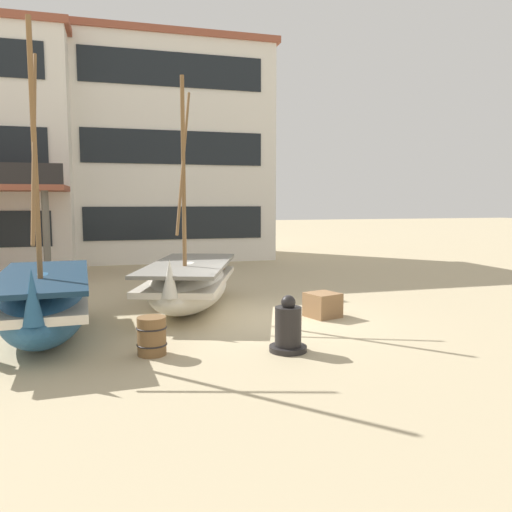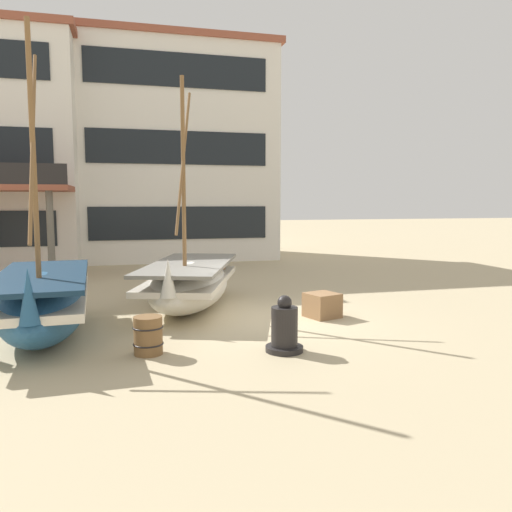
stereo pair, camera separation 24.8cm
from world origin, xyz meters
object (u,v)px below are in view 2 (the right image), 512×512
(harbor_building_main, at_px, (173,154))
(wooden_barrel, at_px, (148,335))
(fishing_boat_near_left, at_px, (190,283))
(fishing_boat_centre_large, at_px, (43,302))
(cargo_crate, at_px, (322,305))
(capstan_winch, at_px, (284,329))

(harbor_building_main, bearing_deg, wooden_barrel, -97.21)
(fishing_boat_near_left, bearing_deg, wooden_barrel, -108.12)
(fishing_boat_centre_large, distance_m, cargo_crate, 6.23)
(fishing_boat_near_left, xyz_separation_m, wooden_barrel, (-1.24, -3.79, -0.32))
(wooden_barrel, distance_m, harbor_building_main, 17.15)
(fishing_boat_near_left, distance_m, capstan_winch, 4.43)
(harbor_building_main, bearing_deg, fishing_boat_near_left, -93.76)
(fishing_boat_centre_large, bearing_deg, fishing_boat_near_left, 32.18)
(wooden_barrel, bearing_deg, cargo_crate, 25.21)
(fishing_boat_near_left, xyz_separation_m, cargo_crate, (2.95, -1.82, -0.37))
(wooden_barrel, bearing_deg, harbor_building_main, 82.79)
(fishing_boat_near_left, height_order, fishing_boat_centre_large, fishing_boat_centre_large)
(wooden_barrel, bearing_deg, fishing_boat_near_left, 71.88)
(capstan_winch, bearing_deg, wooden_barrel, 169.46)
(capstan_winch, height_order, cargo_crate, capstan_winch)
(wooden_barrel, relative_size, cargo_crate, 1.00)
(capstan_winch, distance_m, harbor_building_main, 17.45)
(fishing_boat_centre_large, height_order, cargo_crate, fishing_boat_centre_large)
(fishing_boat_near_left, bearing_deg, fishing_boat_centre_large, -147.82)
(fishing_boat_centre_large, height_order, wooden_barrel, fishing_boat_centre_large)
(wooden_barrel, height_order, cargo_crate, wooden_barrel)
(fishing_boat_near_left, distance_m, wooden_barrel, 4.00)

